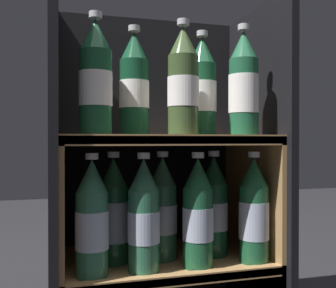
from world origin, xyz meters
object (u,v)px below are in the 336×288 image
(bottle_upper_back_0, at_px, (134,87))
(bottle_upper_back_1, at_px, (202,89))
(bottle_lower_front_3, at_px, (254,213))
(bottle_lower_back_0, at_px, (114,214))
(bottle_upper_front_1, at_px, (183,84))
(bottle_lower_front_2, at_px, (198,216))
(bottle_upper_front_2, at_px, (244,87))
(bottle_lower_front_1, at_px, (144,218))
(bottle_lower_back_1, at_px, (163,211))
(bottle_lower_back_2, at_px, (214,208))
(bottle_upper_front_0, at_px, (96,80))
(bottle_lower_front_0, at_px, (92,222))

(bottle_upper_back_0, height_order, bottle_upper_back_1, same)
(bottle_lower_front_3, distance_m, bottle_lower_back_0, 0.35)
(bottle_upper_front_1, relative_size, bottle_lower_front_2, 1.00)
(bottle_upper_back_0, relative_size, bottle_upper_back_1, 1.00)
(bottle_upper_front_2, xyz_separation_m, bottle_lower_front_1, (-0.25, 0.00, -0.31))
(bottle_lower_back_0, distance_m, bottle_lower_back_1, 0.13)
(bottle_lower_back_2, bearing_deg, bottle_upper_front_0, -165.37)
(bottle_upper_front_0, distance_m, bottle_upper_front_1, 0.20)
(bottle_upper_front_0, bearing_deg, bottle_lower_back_1, 25.16)
(bottle_upper_back_1, xyz_separation_m, bottle_lower_front_1, (-0.17, -0.08, -0.31))
(bottle_lower_front_3, bearing_deg, bottle_upper_back_1, 142.39)
(bottle_lower_front_1, distance_m, bottle_lower_back_1, 0.11)
(bottle_upper_back_0, distance_m, bottle_lower_front_0, 0.34)
(bottle_upper_back_1, xyz_separation_m, bottle_lower_back_1, (-0.11, 0.00, -0.31))
(bottle_upper_front_0, xyz_separation_m, bottle_lower_front_2, (0.24, -0.00, -0.31))
(bottle_lower_back_1, bearing_deg, bottle_lower_front_0, -155.87)
(bottle_lower_front_1, bearing_deg, bottle_upper_front_0, 180.00)
(bottle_lower_front_1, bearing_deg, bottle_lower_back_1, 51.20)
(bottle_upper_back_1, relative_size, bottle_lower_front_3, 1.00)
(bottle_upper_front_2, xyz_separation_m, bottle_lower_front_2, (-0.12, 0.00, -0.31))
(bottle_lower_front_2, height_order, bottle_lower_back_0, same)
(bottle_upper_front_0, height_order, bottle_upper_back_1, same)
(bottle_lower_back_0, xyz_separation_m, bottle_lower_back_2, (0.27, 0.00, 0.00))
(bottle_upper_back_1, height_order, bottle_lower_back_0, bottle_upper_back_1)
(bottle_upper_front_0, xyz_separation_m, bottle_lower_front_0, (-0.01, -0.00, -0.31))
(bottle_upper_front_1, xyz_separation_m, bottle_lower_back_1, (-0.03, 0.08, -0.31))
(bottle_upper_back_1, height_order, bottle_lower_back_2, bottle_upper_back_1)
(bottle_lower_front_2, bearing_deg, bottle_upper_back_1, 63.46)
(bottle_upper_front_0, height_order, bottle_upper_front_2, same)
(bottle_lower_front_2, bearing_deg, bottle_lower_back_0, 156.70)
(bottle_upper_back_1, height_order, bottle_lower_back_1, bottle_upper_back_1)
(bottle_upper_front_0, relative_size, bottle_lower_back_0, 1.00)
(bottle_lower_front_0, xyz_separation_m, bottle_lower_front_2, (0.25, 0.00, 0.00))
(bottle_upper_front_0, bearing_deg, bottle_lower_front_3, -0.00)
(bottle_lower_front_2, height_order, bottle_lower_back_1, same)
(bottle_upper_front_0, bearing_deg, bottle_lower_front_2, -0.00)
(bottle_upper_front_2, xyz_separation_m, bottle_upper_back_1, (-0.08, 0.08, 0.00))
(bottle_upper_back_1, xyz_separation_m, bottle_lower_back_2, (0.03, 0.00, -0.31))
(bottle_lower_front_0, xyz_separation_m, bottle_lower_back_2, (0.32, 0.08, 0.00))
(bottle_lower_back_0, relative_size, bottle_lower_back_1, 1.00)
(bottle_upper_front_1, xyz_separation_m, bottle_upper_back_0, (-0.10, 0.08, 0.00))
(bottle_upper_back_0, height_order, bottle_lower_front_3, bottle_upper_back_0)
(bottle_lower_front_2, distance_m, bottle_lower_front_3, 0.15)
(bottle_upper_front_1, height_order, bottle_lower_back_2, bottle_upper_front_1)
(bottle_upper_back_1, relative_size, bottle_lower_front_1, 1.00)
(bottle_upper_back_0, xyz_separation_m, bottle_upper_back_1, (0.18, 0.00, -0.00))
(bottle_upper_back_0, relative_size, bottle_lower_back_2, 1.00)
(bottle_upper_front_2, height_order, bottle_lower_front_1, bottle_upper_front_2)
(bottle_upper_front_2, xyz_separation_m, bottle_lower_front_0, (-0.37, -0.00, -0.31))
(bottle_upper_back_1, bearing_deg, bottle_upper_front_1, -133.57)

